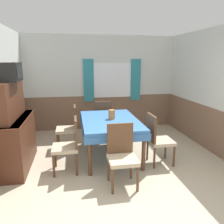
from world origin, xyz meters
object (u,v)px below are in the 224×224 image
at_px(chair_left_near, 69,143).
at_px(sideboard, 15,132).
at_px(chair_left_far, 70,126).
at_px(chair_head_near, 122,153).
at_px(chair_right_near, 157,138).
at_px(dining_table, 110,124).
at_px(tv, 11,72).
at_px(vase, 112,114).
at_px(chair_head_window, 103,118).

relative_size(chair_left_near, sideboard, 0.61).
bearing_deg(chair_left_far, chair_head_near, -153.33).
bearing_deg(chair_head_near, chair_right_near, -145.05).
xyz_separation_m(dining_table, chair_head_near, (0.00, -1.09, -0.15)).
bearing_deg(chair_left_far, dining_table, -122.86).
height_order(chair_left_near, tv, tv).
distance_m(chair_right_near, sideboard, 2.60).
bearing_deg(sideboard, dining_table, 6.04).
bearing_deg(chair_right_near, vase, -125.95).
relative_size(chair_right_near, chair_left_near, 1.00).
xyz_separation_m(sideboard, tv, (0.05, -0.05, 1.06)).
bearing_deg(chair_head_window, dining_table, -90.00).
bearing_deg(chair_head_near, chair_left_far, -63.33).
height_order(sideboard, tv, tv).
height_order(chair_right_near, chair_left_far, same).
distance_m(chair_left_near, vase, 1.08).
bearing_deg(tv, chair_head_near, -26.47).
bearing_deg(dining_table, vase, 36.47).
height_order(chair_head_window, chair_right_near, same).
relative_size(chair_head_window, vase, 5.19).
xyz_separation_m(chair_left_far, tv, (-0.91, -0.76, 1.22)).
bearing_deg(chair_left_near, chair_left_far, 0.00).
xyz_separation_m(chair_left_far, sideboard, (-0.95, -0.71, 0.16)).
relative_size(sideboard, tv, 3.17).
distance_m(dining_table, chair_left_near, 0.98).
distance_m(chair_left_far, vase, 1.05).
relative_size(chair_head_window, chair_head_near, 1.00).
xyz_separation_m(tv, vase, (1.76, 0.27, -0.87)).
distance_m(dining_table, vase, 0.20).
relative_size(chair_right_near, tv, 1.93).
bearing_deg(dining_table, tv, -172.19).
distance_m(dining_table, tv, 2.04).
xyz_separation_m(chair_left_far, vase, (0.86, -0.49, 0.35)).
distance_m(dining_table, chair_head_near, 1.10).
distance_m(chair_head_near, vase, 1.18).
bearing_deg(chair_head_window, sideboard, -144.08).
bearing_deg(chair_right_near, tv, -96.50).
xyz_separation_m(chair_left_near, vase, (0.86, 0.56, 0.35)).
bearing_deg(tv, dining_table, 7.81).
bearing_deg(chair_head_near, sideboard, -27.15).
height_order(chair_left_near, vase, chair_left_near).
bearing_deg(tv, chair_left_far, 39.96).
relative_size(chair_left_far, vase, 5.19).
xyz_separation_m(chair_left_near, sideboard, (-0.95, 0.34, 0.16)).
relative_size(chair_left_near, chair_left_far, 1.00).
height_order(chair_right_near, tv, tv).
distance_m(dining_table, chair_head_window, 1.10).
relative_size(chair_head_window, chair_right_near, 1.00).
bearing_deg(chair_left_far, sideboard, 126.74).
relative_size(dining_table, chair_head_window, 1.76).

